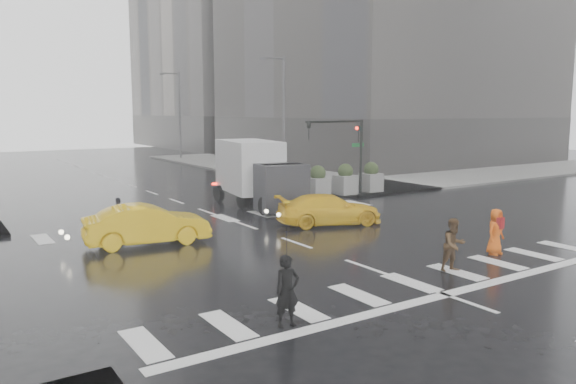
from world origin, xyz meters
TOP-DOWN VIEW (x-y plane):
  - ground at (0.00, 0.00)m, footprint 120.00×120.00m
  - sidewalk_ne at (19.50, 17.50)m, footprint 35.00×35.00m
  - building_ne_far at (29.00, 56.00)m, footprint 26.05×26.05m
  - road_markings at (0.00, 0.00)m, footprint 18.00×48.00m
  - traffic_signal_pole at (9.01, 8.01)m, footprint 4.45×0.42m
  - street_lamp_near at (10.87, 18.00)m, footprint 2.15×0.22m
  - street_lamp_far at (10.87, 38.00)m, footprint 2.15×0.22m
  - planter_west at (7.00, 8.20)m, footprint 1.10×1.10m
  - planter_mid at (9.00, 8.20)m, footprint 1.10×1.10m
  - planter_east at (11.00, 8.20)m, footprint 1.10×1.10m
  - pedestrian_black at (-4.85, -6.80)m, footprint 1.06×1.08m
  - pedestrian_brown at (1.99, -5.85)m, footprint 0.91×0.76m
  - pedestrian_orange at (4.86, -5.24)m, footprint 0.85×0.61m
  - pedestrian_far_a at (-5.12, 5.45)m, footprint 0.96×0.69m
  - pedestrian_far_b at (4.40, 6.22)m, footprint 1.14×0.78m
  - taxi_mid at (-4.84, 2.88)m, footprint 4.78×2.23m
  - taxi_rear at (3.18, 2.10)m, footprint 4.50×3.07m
  - box_truck at (3.00, 8.12)m, footprint 2.42×6.45m

SIDE VIEW (x-z plane):
  - ground at x=0.00m, z-range 0.00..0.00m
  - road_markings at x=0.00m, z-range 0.00..0.01m
  - sidewalk_ne at x=19.50m, z-range 0.00..0.15m
  - taxi_rear at x=3.18m, z-range 0.00..1.35m
  - pedestrian_far_a at x=-5.12m, z-range 0.00..1.48m
  - taxi_mid at x=-4.84m, z-range 0.00..1.52m
  - pedestrian_far_b at x=4.40m, z-range 0.00..1.62m
  - pedestrian_orange at x=4.86m, z-range 0.01..1.63m
  - pedestrian_brown at x=1.99m, z-range 0.00..1.69m
  - planter_west at x=7.00m, z-range 0.08..1.88m
  - planter_mid at x=9.00m, z-range 0.08..1.88m
  - planter_east at x=11.00m, z-range 0.08..1.88m
  - pedestrian_black at x=-4.85m, z-range 0.39..2.82m
  - box_truck at x=3.00m, z-range 0.12..3.54m
  - traffic_signal_pole at x=9.01m, z-range 0.97..5.47m
  - street_lamp_near at x=10.87m, z-range 0.45..9.45m
  - street_lamp_far at x=10.87m, z-range 0.45..9.45m
  - building_ne_far at x=29.00m, z-range -1.73..34.27m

